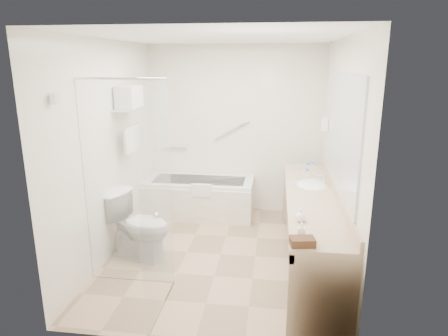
# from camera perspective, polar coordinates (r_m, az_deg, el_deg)

# --- Properties ---
(floor) EXTENTS (3.20, 3.20, 0.00)m
(floor) POSITION_cam_1_polar(r_m,az_deg,el_deg) (4.94, -0.47, -12.20)
(floor) COLOR tan
(floor) RESTS_ON ground
(ceiling) EXTENTS (2.60, 3.20, 0.10)m
(ceiling) POSITION_cam_1_polar(r_m,az_deg,el_deg) (4.39, -0.54, 18.19)
(ceiling) COLOR white
(ceiling) RESTS_ON wall_back
(wall_back) EXTENTS (2.60, 0.10, 2.50)m
(wall_back) POSITION_cam_1_polar(r_m,az_deg,el_deg) (6.06, 1.62, 5.46)
(wall_back) COLOR silver
(wall_back) RESTS_ON ground
(wall_front) EXTENTS (2.60, 0.10, 2.50)m
(wall_front) POSITION_cam_1_polar(r_m,az_deg,el_deg) (2.99, -4.81, -4.77)
(wall_front) COLOR silver
(wall_front) RESTS_ON ground
(wall_left) EXTENTS (0.10, 3.20, 2.50)m
(wall_left) POSITION_cam_1_polar(r_m,az_deg,el_deg) (4.85, -15.90, 2.46)
(wall_left) COLOR silver
(wall_left) RESTS_ON ground
(wall_right) EXTENTS (0.10, 3.20, 2.50)m
(wall_right) POSITION_cam_1_polar(r_m,az_deg,el_deg) (4.51, 16.08, 1.52)
(wall_right) COLOR silver
(wall_right) RESTS_ON ground
(bathtub) EXTENTS (1.60, 0.73, 0.59)m
(bathtub) POSITION_cam_1_polar(r_m,az_deg,el_deg) (6.03, -3.54, -4.19)
(bathtub) COLOR silver
(bathtub) RESTS_ON floor
(grab_bar_short) EXTENTS (0.40, 0.03, 0.03)m
(grab_bar_short) POSITION_cam_1_polar(r_m,az_deg,el_deg) (6.25, -7.15, 2.84)
(grab_bar_short) COLOR silver
(grab_bar_short) RESTS_ON wall_back
(grab_bar_long) EXTENTS (0.53, 0.03, 0.33)m
(grab_bar_long) POSITION_cam_1_polar(r_m,az_deg,el_deg) (6.03, 1.11, 5.41)
(grab_bar_long) COLOR silver
(grab_bar_long) RESTS_ON wall_back
(shower_enclosure) EXTENTS (0.96, 0.91, 2.11)m
(shower_enclosure) POSITION_cam_1_polar(r_m,az_deg,el_deg) (3.83, -11.87, -3.46)
(shower_enclosure) COLOR silver
(shower_enclosure) RESTS_ON floor
(towel_shelf) EXTENTS (0.24, 0.55, 0.81)m
(towel_shelf) POSITION_cam_1_polar(r_m,az_deg,el_deg) (5.05, -13.37, 8.90)
(towel_shelf) COLOR silver
(towel_shelf) RESTS_ON wall_left
(vanity_counter) EXTENTS (0.55, 2.70, 0.95)m
(vanity_counter) POSITION_cam_1_polar(r_m,az_deg,el_deg) (4.51, 12.31, -6.34)
(vanity_counter) COLOR tan
(vanity_counter) RESTS_ON floor
(sink) EXTENTS (0.40, 0.52, 0.14)m
(sink) POSITION_cam_1_polar(r_m,az_deg,el_deg) (4.83, 12.43, -2.64)
(sink) COLOR silver
(sink) RESTS_ON vanity_counter
(faucet) EXTENTS (0.03, 0.03, 0.14)m
(faucet) POSITION_cam_1_polar(r_m,az_deg,el_deg) (4.82, 14.22, -1.45)
(faucet) COLOR silver
(faucet) RESTS_ON vanity_counter
(mirror) EXTENTS (0.02, 2.00, 1.20)m
(mirror) POSITION_cam_1_polar(r_m,az_deg,el_deg) (4.31, 16.52, 4.94)
(mirror) COLOR #AAAEB7
(mirror) RESTS_ON wall_right
(hairdryer_unit) EXTENTS (0.08, 0.10, 0.18)m
(hairdryer_unit) POSITION_cam_1_polar(r_m,az_deg,el_deg) (5.49, 14.18, 6.12)
(hairdryer_unit) COLOR white
(hairdryer_unit) RESTS_ON wall_right
(toilet) EXTENTS (0.89, 0.66, 0.78)m
(toilet) POSITION_cam_1_polar(r_m,az_deg,el_deg) (4.84, -12.09, -8.04)
(toilet) COLOR silver
(toilet) RESTS_ON floor
(amenity_basket) EXTENTS (0.21, 0.16, 0.06)m
(amenity_basket) POSITION_cam_1_polar(r_m,az_deg,el_deg) (3.26, 11.13, -10.27)
(amenity_basket) COLOR #492E1A
(amenity_basket) RESTS_ON vanity_counter
(soap_bottle_a) EXTENTS (0.07, 0.13, 0.06)m
(soap_bottle_a) POSITION_cam_1_polar(r_m,az_deg,el_deg) (3.39, 11.00, -9.25)
(soap_bottle_a) COLOR white
(soap_bottle_a) RESTS_ON vanity_counter
(soap_bottle_b) EXTENTS (0.13, 0.15, 0.10)m
(soap_bottle_b) POSITION_cam_1_polar(r_m,az_deg,el_deg) (3.71, 10.90, -6.81)
(soap_bottle_b) COLOR white
(soap_bottle_b) RESTS_ON vanity_counter
(water_bottle_left) EXTENTS (0.06, 0.06, 0.19)m
(water_bottle_left) POSITION_cam_1_polar(r_m,az_deg,el_deg) (4.77, 11.78, -1.34)
(water_bottle_left) COLOR silver
(water_bottle_left) RESTS_ON vanity_counter
(water_bottle_mid) EXTENTS (0.06, 0.06, 0.20)m
(water_bottle_mid) POSITION_cam_1_polar(r_m,az_deg,el_deg) (5.00, 11.85, -0.53)
(water_bottle_mid) COLOR silver
(water_bottle_mid) RESTS_ON vanity_counter
(water_bottle_right) EXTENTS (0.06, 0.06, 0.20)m
(water_bottle_right) POSITION_cam_1_polar(r_m,az_deg,el_deg) (5.10, 12.56, -0.31)
(water_bottle_right) COLOR silver
(water_bottle_right) RESTS_ON vanity_counter
(drinking_glass_near) EXTENTS (0.10, 0.10, 0.10)m
(drinking_glass_near) POSITION_cam_1_polar(r_m,az_deg,el_deg) (5.47, 11.25, 0.35)
(drinking_glass_near) COLOR silver
(drinking_glass_near) RESTS_ON vanity_counter
(drinking_glass_far) EXTENTS (0.07, 0.07, 0.08)m
(drinking_glass_far) POSITION_cam_1_polar(r_m,az_deg,el_deg) (4.61, 10.09, -2.47)
(drinking_glass_far) COLOR silver
(drinking_glass_far) RESTS_ON vanity_counter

